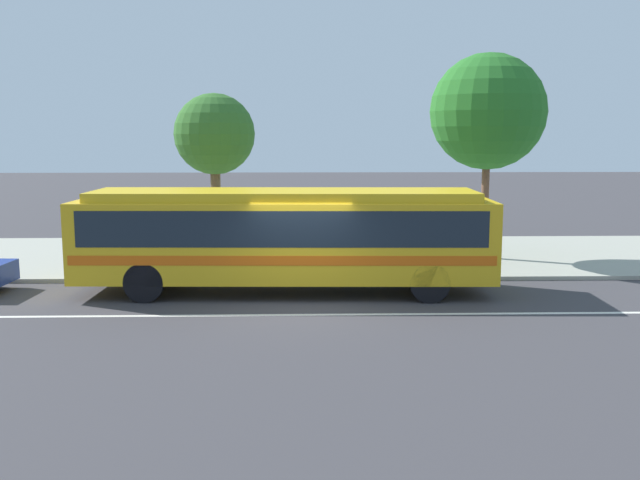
{
  "coord_description": "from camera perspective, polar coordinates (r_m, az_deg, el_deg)",
  "views": [
    {
      "loc": [
        0.0,
        -16.92,
        4.18
      ],
      "look_at": [
        0.51,
        2.26,
        1.3
      ],
      "focal_mm": 40.07,
      "sensor_mm": 36.0,
      "label": 1
    }
  ],
  "objects": [
    {
      "name": "ground_plane",
      "position": [
        17.43,
        -1.5,
        -5.35
      ],
      "size": [
        120.0,
        120.0,
        0.0
      ],
      "primitive_type": "plane",
      "color": "#3B393C"
    },
    {
      "name": "sidewalk_slab",
      "position": [
        24.2,
        -1.51,
        -1.27
      ],
      "size": [
        60.0,
        8.0,
        0.12
      ],
      "primitive_type": "cube",
      "color": "#9D9D8E",
      "rests_on": "ground_plane"
    },
    {
      "name": "lane_stripe_center",
      "position": [
        16.65,
        -1.5,
        -6.0
      ],
      "size": [
        56.0,
        0.16,
        0.01
      ],
      "primitive_type": "cube",
      "color": "silver",
      "rests_on": "ground_plane"
    },
    {
      "name": "transit_bus",
      "position": [
        18.69,
        -2.81,
        0.52
      ],
      "size": [
        10.85,
        2.85,
        2.71
      ],
      "color": "gold",
      "rests_on": "ground_plane"
    },
    {
      "name": "pedestrian_waiting_near_sign",
      "position": [
        20.65,
        1.52,
        -0.23
      ],
      "size": [
        0.34,
        0.34,
        1.58
      ],
      "color": "slate",
      "rests_on": "sidewalk_slab"
    },
    {
      "name": "street_tree_near_stop",
      "position": [
        22.8,
        -8.43,
        8.26
      ],
      "size": [
        2.53,
        2.53,
        5.3
      ],
      "color": "brown",
      "rests_on": "sidewalk_slab"
    },
    {
      "name": "street_tree_mid_block",
      "position": [
        23.76,
        13.25,
        9.93
      ],
      "size": [
        3.71,
        3.71,
        6.59
      ],
      "color": "brown",
      "rests_on": "sidewalk_slab"
    }
  ]
}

